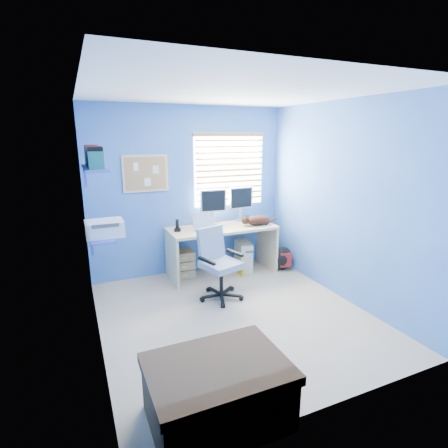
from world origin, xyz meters
name	(u,v)px	position (x,y,z in m)	size (l,w,h in m)	color
floor	(234,315)	(0.00, 0.00, 0.00)	(3.00, 3.20, 0.00)	tan
ceiling	(236,92)	(0.00, 0.00, 2.50)	(3.00, 3.20, 0.00)	white
wall_back	(190,191)	(0.00, 1.60, 1.25)	(3.00, 0.01, 2.50)	#3B68C4
wall_front	(334,258)	(0.00, -1.60, 1.25)	(3.00, 0.01, 2.50)	#3B68C4
wall_left	(90,226)	(-1.50, 0.00, 1.25)	(0.01, 3.20, 2.50)	#3B68C4
wall_right	(342,202)	(1.50, 0.00, 1.25)	(0.01, 3.20, 2.50)	#3B68C4
desk	(222,250)	(0.39, 1.26, 0.37)	(1.62, 0.65, 0.74)	tan
laptop	(207,223)	(0.10, 1.14, 0.85)	(0.33, 0.26, 0.22)	silver
monitor_left	(213,207)	(0.32, 1.46, 1.01)	(0.40, 0.12, 0.54)	silver
monitor_right	(241,204)	(0.82, 1.52, 1.01)	(0.40, 0.12, 0.54)	silver
phone	(177,225)	(-0.29, 1.30, 0.82)	(0.09, 0.11, 0.17)	black
mug	(248,219)	(0.88, 1.36, 0.79)	(0.10, 0.09, 0.10)	#145B51
cd_spindle	(255,219)	(1.01, 1.37, 0.78)	(0.13, 0.13, 0.07)	silver
cat	(258,220)	(0.94, 1.15, 0.81)	(0.41, 0.21, 0.15)	black
tower_pc	(243,255)	(0.76, 1.28, 0.23)	(0.19, 0.44, 0.45)	beige
drawer_boxes	(182,264)	(-0.22, 1.38, 0.20)	(0.35, 0.28, 0.41)	tan
yellow_book	(241,267)	(0.62, 1.08, 0.12)	(0.03, 0.17, 0.24)	yellow
backpack	(282,258)	(1.32, 1.01, 0.19)	(0.32, 0.24, 0.38)	black
bed_corner	(218,392)	(-0.78, -1.36, 0.23)	(0.98, 0.70, 0.47)	#493723
office_chair	(219,273)	(0.02, 0.52, 0.34)	(0.67, 0.67, 0.92)	black
window_blinds	(230,170)	(0.65, 1.57, 1.55)	(1.15, 0.05, 1.10)	white
corkboard	(146,173)	(-0.65, 1.58, 1.55)	(0.64, 0.02, 0.52)	tan
wall_shelves	(98,194)	(-1.35, 0.75, 1.43)	(0.42, 0.90, 1.05)	#3E4FC1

